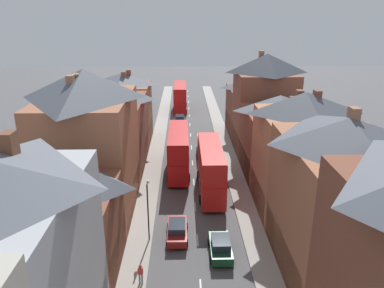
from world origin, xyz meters
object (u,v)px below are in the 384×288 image
(double_decker_bus_lead, at_px, (211,168))
(street_lamp, at_px, (148,207))
(car_parked_left_a, at_px, (220,246))
(pedestrian_near_right, at_px, (141,273))
(delivery_van, at_px, (205,146))
(double_decker_bus_far_approaching, at_px, (180,97))
(car_near_blue, at_px, (180,120))
(car_near_silver, at_px, (177,230))
(double_decker_bus_mid_street, at_px, (178,150))
(car_mid_black, at_px, (218,167))

(double_decker_bus_lead, bearing_deg, street_lamp, -122.68)
(car_parked_left_a, bearing_deg, pedestrian_near_right, -150.56)
(car_parked_left_a, distance_m, delivery_van, 22.85)
(double_decker_bus_far_approaching, bearing_deg, car_near_blue, -89.95)
(double_decker_bus_lead, xyz_separation_m, car_parked_left_a, (0.01, -11.69, -2.01))
(double_decker_bus_far_approaching, distance_m, car_near_blue, 10.19)
(car_near_silver, xyz_separation_m, street_lamp, (-2.45, -0.28, 2.44))
(double_decker_bus_mid_street, bearing_deg, delivery_van, 56.73)
(double_decker_bus_mid_street, distance_m, car_parked_left_a, 17.83)
(double_decker_bus_far_approaching, xyz_separation_m, car_mid_black, (4.91, -31.89, -1.96))
(double_decker_bus_far_approaching, relative_size, car_near_silver, 2.47)
(double_decker_bus_mid_street, distance_m, car_near_blue, 21.16)
(car_near_blue, height_order, car_near_silver, car_near_blue)
(car_mid_black, relative_size, street_lamp, 0.69)
(double_decker_bus_lead, xyz_separation_m, street_lamp, (-6.04, -9.42, 0.43))
(car_mid_black, distance_m, pedestrian_near_right, 21.36)
(car_near_silver, height_order, car_mid_black, car_mid_black)
(double_decker_bus_mid_street, relative_size, car_near_blue, 2.63)
(double_decker_bus_lead, xyz_separation_m, double_decker_bus_far_approaching, (-3.60, 36.72, 0.00))
(double_decker_bus_mid_street, bearing_deg, car_parked_left_a, -78.24)
(double_decker_bus_mid_street, bearing_deg, car_near_silver, -89.96)
(car_near_blue, bearing_deg, car_near_silver, -90.00)
(double_decker_bus_far_approaching, bearing_deg, car_near_silver, -89.99)
(double_decker_bus_mid_street, height_order, double_decker_bus_far_approaching, same)
(double_decker_bus_lead, bearing_deg, car_mid_black, 74.82)
(car_near_blue, xyz_separation_m, car_near_silver, (0.00, -35.85, -0.04))
(car_near_silver, height_order, car_parked_left_a, car_parked_left_a)
(car_mid_black, bearing_deg, car_near_silver, -109.34)
(double_decker_bus_mid_street, xyz_separation_m, car_parked_left_a, (3.61, -17.34, -2.01))
(double_decker_bus_lead, bearing_deg, car_near_blue, 97.66)
(double_decker_bus_lead, height_order, street_lamp, street_lamp)
(double_decker_bus_far_approaching, xyz_separation_m, delivery_van, (3.61, -25.56, -1.48))
(car_near_silver, height_order, pedestrian_near_right, pedestrian_near_right)
(double_decker_bus_mid_street, xyz_separation_m, delivery_van, (3.61, 5.50, -1.48))
(double_decker_bus_far_approaching, height_order, car_parked_left_a, double_decker_bus_far_approaching)
(double_decker_bus_far_approaching, bearing_deg, double_decker_bus_lead, -84.40)
(double_decker_bus_far_approaching, relative_size, delivery_van, 2.08)
(double_decker_bus_far_approaching, xyz_separation_m, car_near_silver, (0.01, -45.85, -2.01))
(double_decker_bus_lead, distance_m, car_near_blue, 27.03)
(double_decker_bus_lead, xyz_separation_m, car_mid_black, (1.31, 4.82, -1.96))
(car_parked_left_a, height_order, pedestrian_near_right, pedestrian_near_right)
(double_decker_bus_far_approaching, distance_m, car_mid_black, 32.33)
(car_mid_black, bearing_deg, double_decker_bus_far_approaching, 98.75)
(double_decker_bus_mid_street, bearing_deg, street_lamp, -99.20)
(double_decker_bus_lead, bearing_deg, double_decker_bus_mid_street, 122.49)
(car_parked_left_a, xyz_separation_m, delivery_van, (0.00, 22.84, 0.53))
(double_decker_bus_far_approaching, relative_size, car_mid_black, 2.83)
(car_near_blue, distance_m, car_near_silver, 35.85)
(car_near_blue, bearing_deg, delivery_van, -76.98)
(car_near_silver, xyz_separation_m, car_mid_black, (4.90, 13.96, 0.05))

